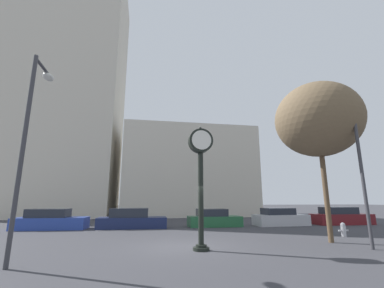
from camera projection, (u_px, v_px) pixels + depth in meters
name	position (u px, v px, depth m)	size (l,w,h in m)	color
ground_plane	(185.00, 247.00, 10.87)	(200.00, 200.00, 0.00)	#38383D
building_tall_tower	(67.00, 90.00, 35.35)	(14.43, 12.00, 33.59)	beige
building_storefront_row	(187.00, 174.00, 35.79)	(16.59, 12.00, 11.19)	beige
street_clock	(201.00, 163.00, 10.85)	(1.02, 0.66, 5.06)	black
car_blue	(51.00, 221.00, 17.56)	(4.73, 1.94, 1.36)	#28429E
car_navy	(132.00, 220.00, 18.30)	(4.82, 1.85, 1.39)	#19234C
car_green	(214.00, 219.00, 19.51)	(3.97, 1.78, 1.30)	#236038
car_silver	(280.00, 218.00, 20.22)	(4.23, 1.89, 1.34)	#BCBCC1
car_maroon	(341.00, 217.00, 21.22)	(4.81, 1.82, 1.39)	maroon
fire_hydrant_near	(343.00, 229.00, 14.02)	(0.59, 0.26, 0.75)	#B7B7BC
street_lamp_left	(32.00, 123.00, 8.65)	(0.36, 1.57, 6.79)	#38383D
street_lamp_right	(352.00, 153.00, 11.52)	(0.36, 1.57, 5.95)	#38383D
bare_tree	(318.00, 120.00, 13.28)	(4.27, 4.27, 7.94)	brown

